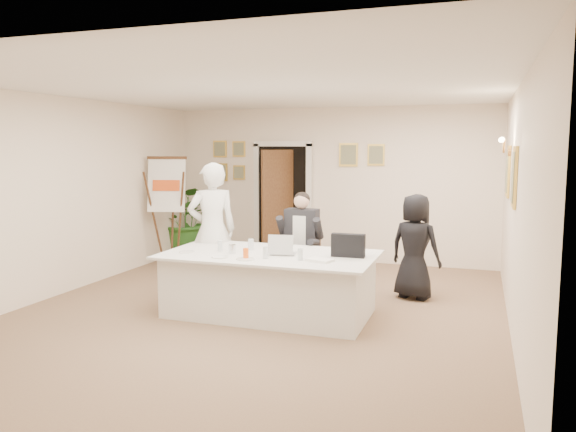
% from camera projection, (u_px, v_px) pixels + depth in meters
% --- Properties ---
extents(floor, '(7.00, 7.00, 0.00)m').
position_uv_depth(floor, '(259.00, 311.00, 7.18)').
color(floor, brown).
rests_on(floor, ground).
extents(ceiling, '(6.00, 7.00, 0.02)m').
position_uv_depth(ceiling, '(258.00, 88.00, 6.83)').
color(ceiling, white).
rests_on(ceiling, wall_back).
extents(wall_back, '(6.00, 0.10, 2.80)m').
position_uv_depth(wall_back, '(330.00, 185.00, 10.29)').
color(wall_back, white).
rests_on(wall_back, floor).
extents(wall_front, '(6.00, 0.10, 2.80)m').
position_uv_depth(wall_front, '(62.00, 252.00, 3.72)').
color(wall_front, white).
rests_on(wall_front, floor).
extents(wall_left, '(0.10, 7.00, 2.80)m').
position_uv_depth(wall_left, '(63.00, 196.00, 7.97)').
color(wall_left, white).
rests_on(wall_left, floor).
extents(wall_right, '(0.10, 7.00, 2.80)m').
position_uv_depth(wall_right, '(517.00, 211.00, 6.04)').
color(wall_right, white).
rests_on(wall_right, floor).
extents(doorway, '(1.14, 0.86, 2.20)m').
position_uv_depth(doorway, '(281.00, 203.00, 10.45)').
color(doorway, black).
rests_on(doorway, floor).
extents(pictures_back_wall, '(3.40, 0.06, 0.80)m').
position_uv_depth(pictures_back_wall, '(288.00, 160.00, 10.47)').
color(pictures_back_wall, '#E1BB4D').
rests_on(pictures_back_wall, wall_back).
extents(pictures_right_wall, '(0.06, 2.20, 0.80)m').
position_uv_depth(pictures_right_wall, '(510.00, 174.00, 7.13)').
color(pictures_right_wall, '#E1BB4D').
rests_on(pictures_right_wall, wall_right).
extents(wall_sconce, '(0.20, 0.30, 0.24)m').
position_uv_depth(wall_sconce, '(506.00, 146.00, 7.11)').
color(wall_sconce, '#B77D3A').
rests_on(wall_sconce, wall_right).
extents(conference_table, '(2.63, 1.40, 0.78)m').
position_uv_depth(conference_table, '(270.00, 283.00, 7.01)').
color(conference_table, silver).
rests_on(conference_table, floor).
extents(seated_man, '(0.75, 0.78, 1.47)m').
position_uv_depth(seated_man, '(301.00, 242.00, 8.01)').
color(seated_man, black).
rests_on(seated_man, floor).
extents(flip_chart, '(0.68, 0.50, 1.89)m').
position_uv_depth(flip_chart, '(169.00, 216.00, 9.92)').
color(flip_chart, '#381D11').
rests_on(flip_chart, floor).
extents(standing_man, '(0.82, 0.77, 1.88)m').
position_uv_depth(standing_man, '(212.00, 230.00, 7.82)').
color(standing_man, white).
rests_on(standing_man, floor).
extents(standing_woman, '(0.82, 0.67, 1.46)m').
position_uv_depth(standing_woman, '(415.00, 246.00, 7.71)').
color(standing_woman, black).
rests_on(standing_woman, floor).
extents(potted_palm, '(1.26, 1.11, 1.34)m').
position_uv_depth(potted_palm, '(187.00, 220.00, 11.00)').
color(potted_palm, '#286020').
rests_on(potted_palm, floor).
extents(laptop, '(0.36, 0.38, 0.28)m').
position_uv_depth(laptop, '(284.00, 243.00, 6.90)').
color(laptop, '#B7BABC').
rests_on(laptop, conference_table).
extents(laptop_bag, '(0.41, 0.12, 0.28)m').
position_uv_depth(laptop_bag, '(348.00, 245.00, 6.72)').
color(laptop_bag, black).
rests_on(laptop_bag, conference_table).
extents(paper_stack, '(0.33, 0.28, 0.03)m').
position_uv_depth(paper_stack, '(320.00, 260.00, 6.49)').
color(paper_stack, white).
rests_on(paper_stack, conference_table).
extents(plate_left, '(0.23, 0.23, 0.01)m').
position_uv_depth(plate_left, '(187.00, 252.00, 7.02)').
color(plate_left, white).
rests_on(plate_left, conference_table).
extents(plate_mid, '(0.24, 0.24, 0.01)m').
position_uv_depth(plate_mid, '(220.00, 257.00, 6.71)').
color(plate_mid, white).
rests_on(plate_mid, conference_table).
extents(plate_near, '(0.24, 0.24, 0.01)m').
position_uv_depth(plate_near, '(245.00, 259.00, 6.58)').
color(plate_near, white).
rests_on(plate_near, conference_table).
extents(glass_a, '(0.08, 0.08, 0.14)m').
position_uv_depth(glass_a, '(220.00, 246.00, 7.10)').
color(glass_a, silver).
rests_on(glass_a, conference_table).
extents(glass_b, '(0.08, 0.08, 0.14)m').
position_uv_depth(glass_b, '(265.00, 253.00, 6.64)').
color(glass_b, silver).
rests_on(glass_b, conference_table).
extents(glass_c, '(0.06, 0.06, 0.14)m').
position_uv_depth(glass_c, '(300.00, 254.00, 6.53)').
color(glass_c, silver).
rests_on(glass_c, conference_table).
extents(glass_d, '(0.07, 0.07, 0.14)m').
position_uv_depth(glass_d, '(251.00, 244.00, 7.21)').
color(glass_d, silver).
rests_on(glass_d, conference_table).
extents(oj_glass, '(0.07, 0.07, 0.13)m').
position_uv_depth(oj_glass, '(246.00, 254.00, 6.61)').
color(oj_glass, '#FF5F15').
rests_on(oj_glass, conference_table).
extents(steel_jug, '(0.10, 0.10, 0.11)m').
position_uv_depth(steel_jug, '(232.00, 249.00, 6.96)').
color(steel_jug, silver).
rests_on(steel_jug, conference_table).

